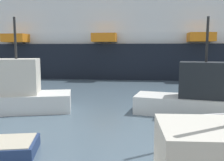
% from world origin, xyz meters
% --- Properties ---
extents(fishing_boat_1, '(9.41, 4.89, 7.02)m').
position_xyz_m(fishing_boat_1, '(6.67, 13.02, 1.38)').
color(fishing_boat_1, white).
rests_on(fishing_boat_1, ground_plane).
extents(fishing_boat_2, '(9.30, 4.81, 7.14)m').
position_xyz_m(fishing_boat_2, '(-7.29, 13.28, 1.39)').
color(fishing_boat_2, white).
rests_on(fishing_boat_2, ground_plane).
extents(cruise_ship, '(102.14, 20.04, 17.97)m').
position_xyz_m(cruise_ship, '(12.30, 39.54, 5.76)').
color(cruise_ship, black).
rests_on(cruise_ship, ground_plane).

